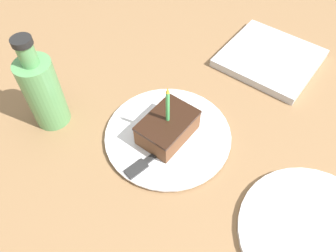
% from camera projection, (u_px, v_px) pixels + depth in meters
% --- Properties ---
extents(ground_plane, '(2.40, 2.40, 0.04)m').
position_uv_depth(ground_plane, '(171.00, 133.00, 0.74)').
color(ground_plane, olive).
rests_on(ground_plane, ground).
extents(plate, '(0.27, 0.27, 0.01)m').
position_uv_depth(plate, '(168.00, 135.00, 0.70)').
color(plate, silver).
rests_on(plate, ground_plane).
extents(cake_slice, '(0.08, 0.12, 0.14)m').
position_uv_depth(cake_slice, '(168.00, 127.00, 0.68)').
color(cake_slice, brown).
rests_on(cake_slice, plate).
extents(fork, '(0.05, 0.19, 0.01)m').
position_uv_depth(fork, '(159.00, 152.00, 0.67)').
color(fork, '#262626').
rests_on(fork, plate).
extents(bottle, '(0.07, 0.07, 0.22)m').
position_uv_depth(bottle, '(43.00, 91.00, 0.67)').
color(bottle, '#599959').
rests_on(bottle, ground_plane).
extents(side_plate, '(0.27, 0.27, 0.01)m').
position_uv_depth(side_plate, '(315.00, 236.00, 0.57)').
color(side_plate, silver).
rests_on(side_plate, ground_plane).
extents(marble_board, '(0.23, 0.22, 0.02)m').
position_uv_depth(marble_board, '(270.00, 58.00, 0.86)').
color(marble_board, silver).
rests_on(marble_board, ground_plane).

